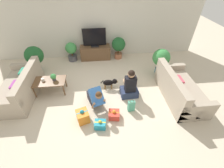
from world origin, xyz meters
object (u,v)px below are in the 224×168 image
at_px(coffee_table, 49,82).
at_px(gift_box_b, 114,115).
at_px(tv, 94,39).
at_px(mug, 43,80).
at_px(potted_plant_corner_right, 161,58).
at_px(sofa_right, 179,89).
at_px(dog, 110,83).
at_px(potted_plant_back_right, 119,46).
at_px(person_sitting, 130,87).
at_px(sofa_left, 20,88).
at_px(potted_plant_back_left, 71,51).
at_px(gift_bag_a, 131,106).
at_px(potted_plant_corner_left, 34,56).
at_px(gift_box_c, 100,124).
at_px(tabletop_plant, 53,77).
at_px(tv_console, 95,53).
at_px(person_kneeling, 96,97).
at_px(gift_box_a, 83,116).

height_order(coffee_table, gift_box_b, coffee_table).
bearing_deg(tv, mug, -129.32).
bearing_deg(coffee_table, potted_plant_corner_right, 10.61).
relative_size(coffee_table, gift_box_b, 3.12).
height_order(sofa_right, gift_box_b, sofa_right).
bearing_deg(dog, coffee_table, 93.27).
distance_m(potted_plant_back_right, dog, 2.02).
bearing_deg(tv, gift_box_b, -82.28).
relative_size(potted_plant_corner_right, person_sitting, 0.96).
xyz_separation_m(sofa_left, gift_box_b, (2.73, -1.15, -0.19)).
distance_m(potted_plant_back_left, potted_plant_corner_right, 3.49).
bearing_deg(tv, dog, -77.66).
height_order(sofa_right, gift_bag_a, sofa_right).
xyz_separation_m(sofa_right, dog, (-2.02, 0.60, -0.06)).
bearing_deg(potted_plant_corner_left, gift_box_c, -51.02).
bearing_deg(potted_plant_back_left, tabletop_plant, -99.43).
bearing_deg(dog, potted_plant_back_left, 39.40).
relative_size(person_sitting, gift_bag_a, 2.64).
distance_m(tv_console, tv, 0.61).
relative_size(tv, tabletop_plant, 4.08).
relative_size(coffee_table, tv_console, 0.82).
relative_size(sofa_left, potted_plant_corner_left, 1.96).
bearing_deg(potted_plant_corner_left, potted_plant_back_right, 12.16).
distance_m(potted_plant_corner_right, mug, 3.97).
xyz_separation_m(dog, gift_box_c, (-0.38, -1.47, -0.13)).
height_order(person_kneeling, dog, person_kneeling).
distance_m(potted_plant_corner_left, dog, 2.90).
height_order(tv, gift_box_a, tv).
bearing_deg(coffee_table, tv_console, 53.77).
xyz_separation_m(gift_box_a, mug, (-1.22, 1.24, 0.32)).
bearing_deg(dog, gift_box_b, -176.53).
height_order(dog, gift_bag_a, gift_bag_a).
height_order(potted_plant_back_left, person_sitting, person_sitting).
height_order(tv_console, dog, tv_console).
height_order(coffee_table, potted_plant_corner_left, potted_plant_corner_left).
xyz_separation_m(potted_plant_back_right, person_kneeling, (-0.99, -2.66, -0.24)).
relative_size(sofa_left, person_sitting, 1.99).
bearing_deg(dog, tv_console, 15.90).
bearing_deg(mug, gift_box_c, -41.97).
distance_m(sofa_right, tv_console, 3.55).
height_order(potted_plant_back_right, gift_box_a, potted_plant_back_right).
bearing_deg(sofa_left, potted_plant_back_right, 121.32).
distance_m(dog, gift_box_a, 1.47).
relative_size(sofa_left, sofa_right, 1.00).
bearing_deg(potted_plant_back_right, gift_box_c, -104.93).
distance_m(person_sitting, dog, 0.71).
xyz_separation_m(potted_plant_back_left, gift_box_a, (0.57, -3.14, -0.28)).
xyz_separation_m(sofa_left, tabletop_plant, (1.02, 0.08, 0.27)).
bearing_deg(coffee_table, tv, 53.77).
bearing_deg(dog, sofa_right, -102.97).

